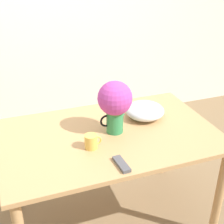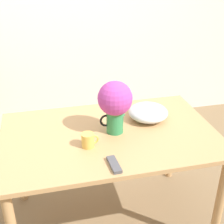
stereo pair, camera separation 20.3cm
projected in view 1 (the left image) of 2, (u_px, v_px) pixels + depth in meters
name	position (u px, v px, depth m)	size (l,w,h in m)	color
ground_plane	(93.00, 219.00, 2.45)	(12.00, 12.00, 0.00)	#7F6647
wall_back	(44.00, 13.00, 3.20)	(8.00, 0.05, 2.60)	silver
table	(110.00, 146.00, 2.13)	(1.43, 0.91, 0.79)	tan
flower_vase	(115.00, 102.00, 2.01)	(0.23, 0.23, 0.36)	#2D844C
coffee_mug	(91.00, 141.00, 1.91)	(0.11, 0.08, 0.09)	gold
white_bowl	(145.00, 111.00, 2.26)	(0.28, 0.28, 0.11)	silver
remote_control	(122.00, 164.00, 1.77)	(0.06, 0.16, 0.02)	#4C4C51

